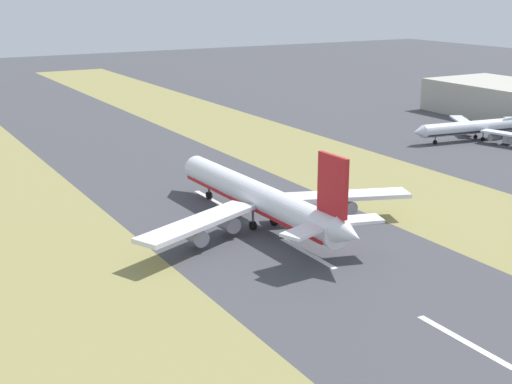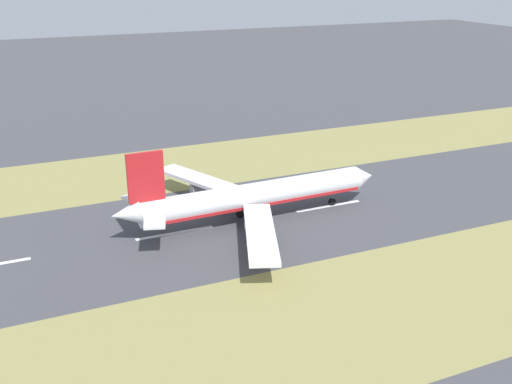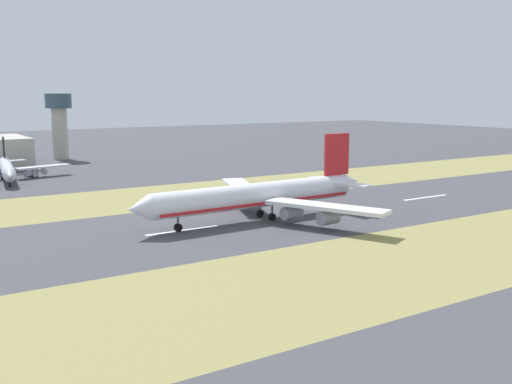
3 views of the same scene
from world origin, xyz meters
TOP-DOWN VIEW (x-y plane):
  - ground_plane at (0.00, 0.00)m, footprint 800.00×800.00m
  - grass_median_west at (-45.00, 0.00)m, footprint 40.00×600.00m
  - grass_median_east at (45.00, 0.00)m, footprint 40.00×600.00m
  - centreline_dash_near at (0.00, -61.16)m, footprint 1.20×18.00m
  - centreline_dash_mid at (0.00, -21.16)m, footprint 1.20×18.00m
  - centreline_dash_far at (0.00, 18.84)m, footprint 1.20×18.00m
  - airplane_main_jet at (0.31, -3.07)m, footprint 64.11×67.13m
  - control_tower at (165.37, 1.54)m, footprint 12.00×12.00m
  - airplane_parked_apron at (105.71, 36.51)m, footprint 47.71×45.15m
  - service_truck at (110.13, 27.34)m, footprint 6.39×4.31m

SIDE VIEW (x-z plane):
  - ground_plane at x=0.00m, z-range 0.00..0.00m
  - grass_median_west at x=-45.00m, z-range 0.00..0.01m
  - grass_median_east at x=45.00m, z-range 0.00..0.01m
  - centreline_dash_near at x=0.00m, z-range 0.00..0.01m
  - centreline_dash_mid at x=0.00m, z-range 0.00..0.01m
  - centreline_dash_far at x=0.00m, z-range 0.00..0.01m
  - service_truck at x=110.13m, z-range 0.12..3.22m
  - airplane_parked_apron at x=105.71m, z-range -2.90..11.46m
  - airplane_main_jet at x=0.31m, z-range -4.08..16.12m
  - control_tower at x=165.37m, z-range 3.56..34.11m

